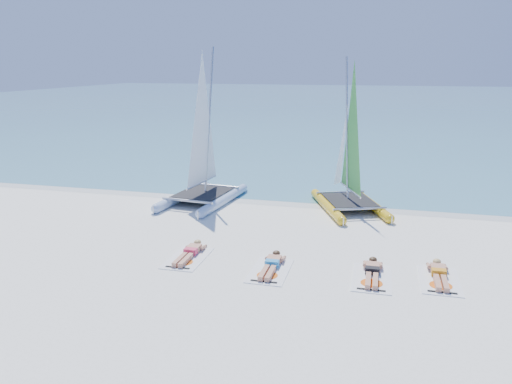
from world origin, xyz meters
TOP-DOWN VIEW (x-y plane):
  - ground at (0.00, 0.00)m, footprint 140.00×140.00m
  - sea at (0.00, 63.00)m, footprint 140.00×115.00m
  - wet_sand_strip at (0.00, 5.50)m, footprint 140.00×1.40m
  - catamaran_blue at (-3.97, 4.75)m, footprint 2.72×4.84m
  - catamaran_yellow at (1.67, 5.49)m, footprint 3.51×4.78m
  - towel_a at (-2.32, -1.15)m, footprint 1.00×1.85m
  - sunbather_a at (-2.32, -0.96)m, footprint 0.37×1.73m
  - towel_b at (0.18, -1.45)m, footprint 1.00×1.85m
  - sunbather_b at (0.18, -1.26)m, footprint 0.37×1.73m
  - towel_c at (2.86, -1.27)m, footprint 1.00×1.85m
  - sunbather_c at (2.86, -1.08)m, footprint 0.37×1.73m
  - towel_d at (4.56, -0.98)m, footprint 1.00×1.85m
  - sunbather_d at (4.56, -0.79)m, footprint 0.37×1.73m

SIDE VIEW (x-z plane):
  - ground at x=0.00m, z-range 0.00..0.00m
  - wet_sand_strip at x=0.00m, z-range 0.00..0.01m
  - sea at x=0.00m, z-range 0.00..0.01m
  - towel_a at x=-2.32m, z-range 0.00..0.02m
  - towel_b at x=0.18m, z-range 0.00..0.02m
  - towel_c at x=2.86m, z-range 0.00..0.02m
  - towel_d at x=4.56m, z-range 0.00..0.02m
  - sunbather_a at x=-2.32m, z-range -0.01..0.25m
  - sunbather_b at x=0.18m, z-range -0.01..0.25m
  - sunbather_c at x=2.86m, z-range -0.01..0.25m
  - sunbather_d at x=4.56m, z-range -0.01..0.25m
  - catamaran_yellow at x=1.67m, z-range -1.09..4.81m
  - catamaran_blue at x=-3.97m, z-range -1.27..5.03m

